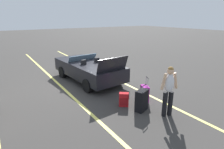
{
  "coord_description": "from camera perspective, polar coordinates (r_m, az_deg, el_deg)",
  "views": [
    {
      "loc": [
        -8.2,
        3.9,
        3.13
      ],
      "look_at": [
        -1.79,
        -0.23,
        0.75
      ],
      "focal_mm": 30.36,
      "sensor_mm": 36.0,
      "label": 1
    }
  ],
  "objects": [
    {
      "name": "ground_plane",
      "position": [
        9.6,
        -6.97,
        -1.83
      ],
      "size": [
        80.0,
        80.0,
        0.0
      ],
      "primitive_type": "plane",
      "color": "#383533"
    },
    {
      "name": "lot_line_near",
      "position": [
        10.18,
        -0.62,
        -0.59
      ],
      "size": [
        18.0,
        0.12,
        0.01
      ],
      "primitive_type": "cube",
      "color": "#EAE066",
      "rests_on": "ground_plane"
    },
    {
      "name": "lot_line_mid",
      "position": [
        9.11,
        -15.17,
        -3.4
      ],
      "size": [
        18.0,
        0.12,
        0.01
      ],
      "primitive_type": "cube",
      "color": "#EAE066",
      "rests_on": "ground_plane"
    },
    {
      "name": "convertible_car",
      "position": [
        9.59,
        -7.72,
        1.82
      ],
      "size": [
        4.28,
        2.12,
        1.53
      ],
      "rotation": [
        0.0,
        0.0,
        0.09
      ],
      "color": "black",
      "rests_on": "ground_plane"
    },
    {
      "name": "suitcase_large_black",
      "position": [
        6.57,
        8.87,
        -7.73
      ],
      "size": [
        0.44,
        0.55,
        0.96
      ],
      "rotation": [
        0.0,
        0.0,
        0.37
      ],
      "color": "black",
      "rests_on": "ground_plane"
    },
    {
      "name": "suitcase_medium_bright",
      "position": [
        7.28,
        9.77,
        -5.72
      ],
      "size": [
        0.46,
        0.39,
        0.97
      ],
      "rotation": [
        0.0,
        0.0,
        1.13
      ],
      "color": "#991E8C",
      "rests_on": "ground_plane"
    },
    {
      "name": "suitcase_small_carryon",
      "position": [
        6.86,
        3.59,
        -7.55
      ],
      "size": [
        0.37,
        0.39,
        0.5
      ],
      "rotation": [
        0.0,
        0.0,
        2.49
      ],
      "color": "red",
      "rests_on": "ground_plane"
    },
    {
      "name": "traveler_person",
      "position": [
        6.22,
        16.76,
        -4.15
      ],
      "size": [
        0.31,
        0.6,
        1.65
      ],
      "rotation": [
        0.0,
        0.0,
        -0.31
      ],
      "color": "black",
      "rests_on": "ground_plane"
    }
  ]
}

